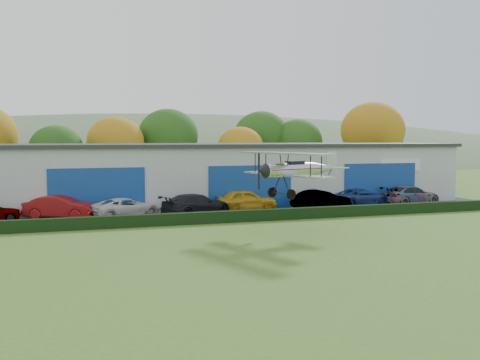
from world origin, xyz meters
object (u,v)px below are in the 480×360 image
object	(u,v)px
car_2	(126,207)
biplane	(296,168)
car_6	(361,197)
car_1	(60,207)
car_7	(411,195)
car_3	(196,204)
car_5	(321,200)
hangar	(229,173)
car_4	(246,200)

from	to	relation	value
car_2	biplane	size ratio (longest dim) A/B	0.69
car_6	car_1	bearing A→B (deg)	82.22
car_6	car_2	bearing A→B (deg)	84.45
car_7	car_3	bearing A→B (deg)	86.11
car_3	car_6	xyz separation A→B (m)	(14.80, 1.50, -0.10)
car_1	car_2	size ratio (longest dim) A/B	0.99
biplane	car_5	bearing A→B (deg)	36.85
car_5	car_3	bearing A→B (deg)	85.85
hangar	car_5	distance (m)	9.74
car_1	car_5	bearing A→B (deg)	-71.00
car_3	car_4	distance (m)	4.65
car_6	biplane	xyz separation A→B (m)	(-10.72, -10.52, 3.22)
car_4	car_5	world-z (taller)	car_4
car_3	car_7	xyz separation A→B (m)	(19.56, 1.13, -0.02)
hangar	car_3	world-z (taller)	hangar
car_3	hangar	bearing A→B (deg)	-55.22
car_4	biplane	bearing A→B (deg)	178.36
car_5	car_2	bearing A→B (deg)	83.25
car_3	car_6	bearing A→B (deg)	-107.60
car_4	car_6	xyz separation A→B (m)	(10.39, 0.02, -0.13)
car_2	car_7	size ratio (longest dim) A/B	0.94
hangar	car_6	size ratio (longest dim) A/B	7.97
car_1	car_7	world-z (taller)	car_1
car_2	car_3	bearing A→B (deg)	-118.04
car_2	car_7	xyz separation A→B (m)	(24.63, 0.46, 0.08)
hangar	car_1	size ratio (longest dim) A/B	8.09
car_1	car_4	distance (m)	14.08
car_4	car_5	distance (m)	6.06
car_2	car_7	bearing A→B (deg)	-109.46
car_4	car_7	size ratio (longest dim) A/B	0.91
car_6	car_7	distance (m)	4.77
car_4	biplane	distance (m)	10.95
car_2	car_5	world-z (taller)	car_5
hangar	car_5	world-z (taller)	hangar
car_1	car_3	bearing A→B (deg)	-75.48
car_6	car_7	xyz separation A→B (m)	(4.76, -0.37, 0.07)
car_1	biplane	bearing A→B (deg)	-104.30
car_3	biplane	size ratio (longest dim) A/B	0.76
car_1	biplane	size ratio (longest dim) A/B	0.69
car_3	car_4	world-z (taller)	car_4
car_6	car_7	size ratio (longest dim) A/B	0.94
hangar	car_4	world-z (taller)	hangar
car_4	car_6	bearing A→B (deg)	-89.71
hangar	car_2	distance (m)	12.57
car_2	car_1	bearing A→B (deg)	60.06
car_4	biplane	xyz separation A→B (m)	(-0.33, -10.50, 3.10)
car_6	car_4	bearing A→B (deg)	82.18
hangar	car_3	bearing A→B (deg)	-121.82
hangar	car_7	distance (m)	16.23
car_5	biplane	size ratio (longest dim) A/B	0.66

